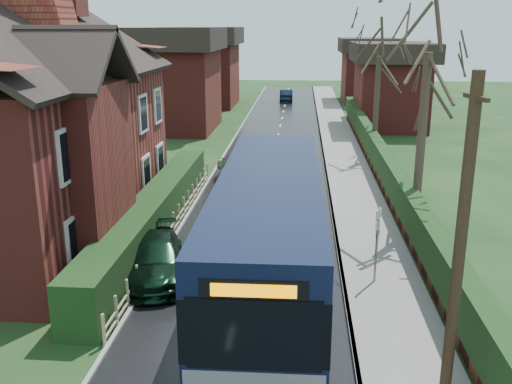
# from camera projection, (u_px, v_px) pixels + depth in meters

# --- Properties ---
(ground) EXTENTS (140.00, 140.00, 0.00)m
(ground) POSITION_uv_depth(u_px,v_px,m) (242.00, 296.00, 16.91)
(ground) COLOR #2D4E21
(ground) RESTS_ON ground
(road) EXTENTS (6.00, 100.00, 0.02)m
(road) POSITION_uv_depth(u_px,v_px,m) (264.00, 198.00, 26.48)
(road) COLOR black
(road) RESTS_ON ground
(pavement) EXTENTS (2.50, 100.00, 0.14)m
(pavement) POSITION_uv_depth(u_px,v_px,m) (356.00, 199.00, 26.14)
(pavement) COLOR slate
(pavement) RESTS_ON ground
(kerb_right) EXTENTS (0.12, 100.00, 0.14)m
(kerb_right) POSITION_uv_depth(u_px,v_px,m) (330.00, 199.00, 26.23)
(kerb_right) COLOR gray
(kerb_right) RESTS_ON ground
(kerb_left) EXTENTS (0.12, 100.00, 0.10)m
(kerb_left) POSITION_uv_depth(u_px,v_px,m) (199.00, 196.00, 26.70)
(kerb_left) COLOR gray
(kerb_left) RESTS_ON ground
(front_hedge) EXTENTS (1.20, 16.00, 1.60)m
(front_hedge) POSITION_uv_depth(u_px,v_px,m) (154.00, 214.00, 21.76)
(front_hedge) COLOR black
(front_hedge) RESTS_ON ground
(picket_fence) EXTENTS (0.10, 16.00, 0.90)m
(picket_fence) POSITION_uv_depth(u_px,v_px,m) (174.00, 223.00, 21.81)
(picket_fence) COLOR #9C8D69
(picket_fence) RESTS_ON ground
(right_wall_hedge) EXTENTS (0.60, 50.00, 1.80)m
(right_wall_hedge) POSITION_uv_depth(u_px,v_px,m) (392.00, 180.00, 25.76)
(right_wall_hedge) COLOR maroon
(right_wall_hedge) RESTS_ON ground
(brick_house) EXTENTS (9.30, 14.60, 10.30)m
(brick_house) POSITION_uv_depth(u_px,v_px,m) (18.00, 121.00, 20.91)
(brick_house) COLOR maroon
(brick_house) RESTS_ON ground
(bus) EXTENTS (2.91, 12.33, 3.74)m
(bus) POSITION_uv_depth(u_px,v_px,m) (269.00, 239.00, 16.29)
(bus) COLOR black
(bus) RESTS_ON ground
(car_silver) EXTENTS (2.75, 4.58, 1.46)m
(car_silver) POSITION_uv_depth(u_px,v_px,m) (237.00, 172.00, 28.30)
(car_silver) COLOR #B3B2B7
(car_silver) RESTS_ON ground
(car_green) EXTENTS (2.78, 4.69, 1.27)m
(car_green) POSITION_uv_depth(u_px,v_px,m) (155.00, 258.00, 18.07)
(car_green) COLOR black
(car_green) RESTS_ON ground
(car_distant) EXTENTS (1.46, 3.87, 1.26)m
(car_distant) POSITION_uv_depth(u_px,v_px,m) (286.00, 95.00, 60.32)
(car_distant) COLOR black
(car_distant) RESTS_ON ground
(bus_stop_sign) EXTENTS (0.21, 0.36, 2.51)m
(bus_stop_sign) POSITION_uv_depth(u_px,v_px,m) (377.00, 235.00, 17.19)
(bus_stop_sign) COLOR slate
(bus_stop_sign) RESTS_ON ground
(telegraph_pole) EXTENTS (0.25, 0.89, 6.97)m
(telegraph_pole) POSITION_uv_depth(u_px,v_px,m) (460.00, 248.00, 11.21)
(telegraph_pole) COLOR black
(telegraph_pole) RESTS_ON ground
(tree_right_near) EXTENTS (4.51, 4.51, 9.75)m
(tree_right_near) POSITION_uv_depth(u_px,v_px,m) (430.00, 39.00, 20.15)
(tree_right_near) COLOR #3D2E24
(tree_right_near) RESTS_ON ground
(tree_right_far) EXTENTS (4.48, 4.48, 8.66)m
(tree_right_far) POSITION_uv_depth(u_px,v_px,m) (380.00, 49.00, 32.28)
(tree_right_far) COLOR #332A1E
(tree_right_far) RESTS_ON ground
(tree_house_side) EXTENTS (4.26, 4.26, 9.67)m
(tree_house_side) POSITION_uv_depth(u_px,v_px,m) (30.00, 37.00, 25.24)
(tree_house_side) COLOR #3A2E22
(tree_house_side) RESTS_ON ground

